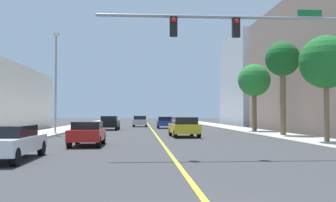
% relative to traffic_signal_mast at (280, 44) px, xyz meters
% --- Properties ---
extents(ground, '(192.00, 192.00, 0.00)m').
position_rel_traffic_signal_mast_xyz_m(ground, '(-4.70, 30.77, -4.81)').
color(ground, '#38383A').
extents(sidewalk_left, '(3.24, 168.00, 0.15)m').
position_rel_traffic_signal_mast_xyz_m(sidewalk_left, '(-14.30, 30.77, -4.74)').
color(sidewalk_left, beige).
rests_on(sidewalk_left, ground).
extents(sidewalk_right, '(3.24, 168.00, 0.15)m').
position_rel_traffic_signal_mast_xyz_m(sidewalk_right, '(4.90, 30.77, -4.74)').
color(sidewalk_right, '#B2ADA3').
rests_on(sidewalk_right, ground).
extents(lane_marking_center, '(0.16, 144.00, 0.01)m').
position_rel_traffic_signal_mast_xyz_m(lane_marking_center, '(-4.70, 30.77, -4.81)').
color(lane_marking_center, yellow).
rests_on(lane_marking_center, ground).
extents(building_right_far, '(17.83, 15.58, 13.71)m').
position_rel_traffic_signal_mast_xyz_m(building_right_far, '(16.82, 43.19, 2.05)').
color(building_right_far, silver).
rests_on(building_right_far, ground).
extents(traffic_signal_mast, '(11.69, 0.36, 6.36)m').
position_rel_traffic_signal_mast_xyz_m(traffic_signal_mast, '(0.00, 0.00, 0.00)').
color(traffic_signal_mast, gray).
rests_on(traffic_signal_mast, sidewalk_right).
extents(street_lamp, '(0.56, 0.28, 8.48)m').
position_rel_traffic_signal_mast_xyz_m(street_lamp, '(-13.18, 17.15, 0.01)').
color(street_lamp, gray).
rests_on(street_lamp, sidewalk_left).
extents(palm_near, '(3.16, 3.16, 6.30)m').
position_rel_traffic_signal_mast_xyz_m(palm_near, '(5.00, 5.94, 0.02)').
color(palm_near, brown).
rests_on(palm_near, sidewalk_right).
extents(palm_mid, '(2.66, 2.66, 7.20)m').
position_rel_traffic_signal_mast_xyz_m(palm_mid, '(4.95, 12.86, 1.05)').
color(palm_mid, brown).
rests_on(palm_mid, sidewalk_right).
extents(palm_far, '(3.06, 3.06, 6.34)m').
position_rel_traffic_signal_mast_xyz_m(palm_far, '(4.77, 19.79, 0.07)').
color(palm_far, brown).
rests_on(palm_far, sidewalk_right).
extents(car_blue, '(1.98, 3.95, 1.40)m').
position_rel_traffic_signal_mast_xyz_m(car_blue, '(-3.00, 30.77, -4.09)').
color(car_blue, '#1E389E').
rests_on(car_blue, ground).
extents(car_red, '(1.74, 3.85, 1.34)m').
position_rel_traffic_signal_mast_xyz_m(car_red, '(-8.95, 5.50, -4.09)').
color(car_red, red).
rests_on(car_red, ground).
extents(car_black, '(2.03, 4.34, 1.51)m').
position_rel_traffic_signal_mast_xyz_m(car_black, '(-9.33, 26.39, -4.03)').
color(car_black, black).
rests_on(car_black, ground).
extents(car_white, '(1.88, 4.60, 1.34)m').
position_rel_traffic_signal_mast_xyz_m(car_white, '(-11.08, -1.05, -4.10)').
color(car_white, white).
rests_on(car_white, ground).
extents(car_yellow, '(2.11, 4.16, 1.51)m').
position_rel_traffic_signal_mast_xyz_m(car_yellow, '(-2.67, 13.20, -4.03)').
color(car_yellow, gold).
rests_on(car_yellow, ground).
extents(car_silver, '(1.93, 4.02, 1.47)m').
position_rel_traffic_signal_mast_xyz_m(car_silver, '(-6.03, 36.35, -4.05)').
color(car_silver, '#BCBCC1').
rests_on(car_silver, ground).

